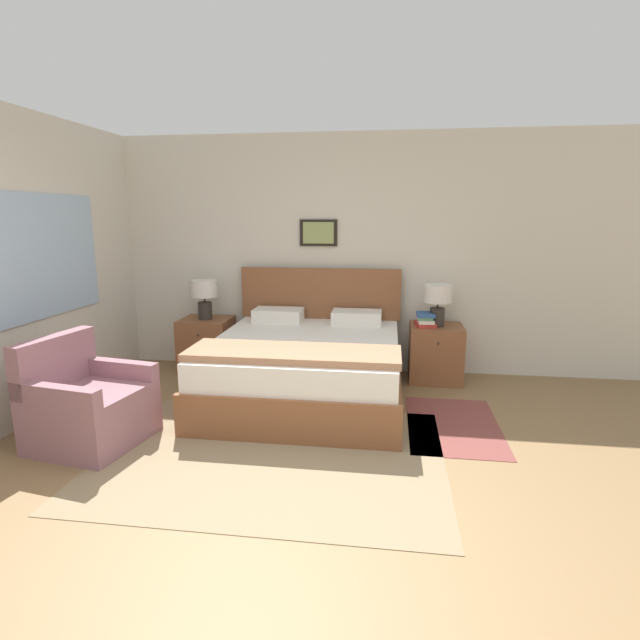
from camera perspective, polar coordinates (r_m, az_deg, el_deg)
The scene contains 15 objects.
ground_plane at distance 2.94m, azimuth -5.27°, elevation -24.32°, with size 16.00×16.00×0.00m, color olive.
wall_back at distance 5.59m, azimuth 2.12°, elevation 7.45°, with size 7.27×0.09×2.60m.
wall_left at distance 4.97m, azimuth -29.83°, elevation 5.36°, with size 0.08×5.61×2.60m.
area_rug_main at distance 3.82m, azimuth -5.46°, elevation -15.13°, with size 2.49×1.89×0.01m.
area_rug_bedside at distance 4.44m, azimuth 14.96°, elevation -11.47°, with size 0.76×1.22×0.01m.
bed at distance 4.77m, azimuth -1.56°, elevation -5.28°, with size 1.78×1.98×1.16m.
armchair at distance 4.29m, azimuth -25.03°, elevation -9.00°, with size 0.84×0.85×0.83m.
nightstand_near_window at distance 5.79m, azimuth -12.80°, elevation -2.75°, with size 0.55×0.51×0.60m.
nightstand_by_door at distance 5.44m, azimuth 13.05°, elevation -3.69°, with size 0.55×0.51×0.60m.
table_lamp_near_window at distance 5.64m, azimuth -13.09°, elevation 2.96°, with size 0.28×0.28×0.44m.
table_lamp_by_door at distance 5.29m, azimuth 13.32°, elevation 2.36°, with size 0.28×0.28×0.44m.
book_thick_bottom at distance 5.31m, azimuth 11.93°, elevation -0.45°, with size 0.22×0.27×0.04m.
book_hardcover_middle at distance 5.30m, azimuth 11.95°, elevation -0.04°, with size 0.17×0.28×0.04m.
book_novel_upper at distance 5.29m, azimuth 11.97°, elevation 0.29°, with size 0.18×0.25×0.03m.
book_slim_near_top at distance 5.29m, azimuth 11.98°, elevation 0.63°, with size 0.19×0.21×0.04m.
Camera 1 is at (0.57, -2.30, 1.74)m, focal length 28.00 mm.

